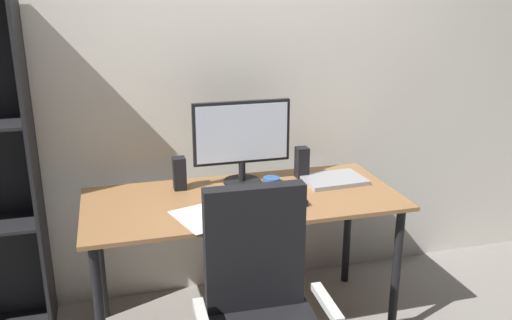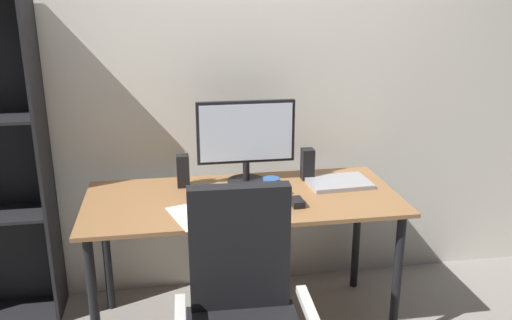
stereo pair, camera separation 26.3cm
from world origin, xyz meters
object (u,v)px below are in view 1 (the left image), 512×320
Objects in this scene: desk at (243,213)px; speaker_left at (179,173)px; laptop at (333,180)px; speaker_right at (302,163)px; keyboard at (255,207)px; monitor at (242,137)px; coffee_mug at (271,187)px; mouse at (299,201)px.

desk is 9.14× the size of speaker_left.
laptop is 1.88× the size of speaker_right.
speaker_right reaches higher than keyboard.
monitor reaches higher than desk.
coffee_mug reaches higher than desk.
keyboard is 3.02× the size of mouse.
speaker_left reaches higher than laptop.
coffee_mug is 0.48m from speaker_left.
coffee_mug is at bearing 124.67° from mouse.
monitor reaches higher than speaker_right.
monitor is at bearing 178.64° from speaker_right.
coffee_mug is at bearing -137.56° from speaker_right.
speaker_left is at bearing 152.57° from coffee_mug.
laptop reaches higher than keyboard.
monitor is 5.34× the size of mouse.
laptop is (0.50, 0.25, 0.00)m from keyboard.
speaker_left is 1.00× the size of speaker_right.
speaker_right is (0.67, 0.00, 0.00)m from speaker_left.
mouse is 0.39m from speaker_right.
keyboard is at bearing 178.86° from mouse.
laptop is (0.28, 0.24, -0.01)m from mouse.
desk is 0.54m from laptop.
desk is 16.18× the size of mouse.
desk is 0.30m from mouse.
coffee_mug is 0.31× the size of laptop.
speaker_right is at bearing 45.55° from keyboard.
speaker_left reaches higher than desk.
mouse is at bearing -111.95° from speaker_right.
desk is 0.40m from monitor.
coffee_mug is (0.14, -0.02, 0.13)m from desk.
speaker_left is at bearing 143.84° from mouse.
coffee_mug is at bearing -27.43° from speaker_left.
keyboard is 1.71× the size of speaker_right.
coffee_mug is 0.59× the size of speaker_left.
speaker_right reaches higher than laptop.
laptop is 0.19m from speaker_right.
keyboard is at bearing -156.82° from laptop.
mouse is at bearing -53.10° from coffee_mug.
speaker_left reaches higher than mouse.
monitor is 1.77× the size of keyboard.
desk is 0.18m from keyboard.
speaker_left is (-0.81, 0.11, 0.07)m from laptop.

